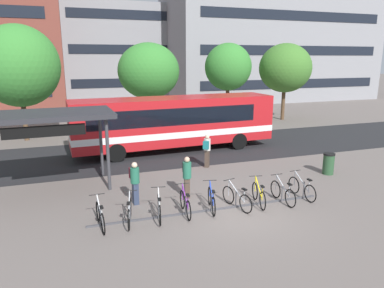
{
  "coord_description": "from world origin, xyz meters",
  "views": [
    {
      "loc": [
        -5.42,
        -10.71,
        5.46
      ],
      "look_at": [
        -0.17,
        4.48,
        1.57
      ],
      "focal_mm": 33.39,
      "sensor_mm": 36.0,
      "label": 1
    }
  ],
  "objects_px": {
    "commuter_maroon_pack_1": "(135,180)",
    "street_tree_0": "(228,67)",
    "parked_bicycle_silver_8": "(302,188)",
    "parked_bicycle_silver_1": "(130,212)",
    "commuter_black_pack_0": "(187,174)",
    "parked_bicycle_yellow_6": "(259,195)",
    "parked_bicycle_blue_4": "(212,200)",
    "street_tree_2": "(285,68)",
    "trash_bin": "(328,164)",
    "parked_bicycle_white_2": "(159,208)",
    "street_tree_3": "(149,71)",
    "parked_bicycle_white_0": "(100,217)",
    "city_bus": "(176,121)",
    "parked_bicycle_silver_7": "(283,193)",
    "parked_bicycle_silver_5": "(237,199)",
    "parked_bicycle_purple_3": "(185,204)",
    "transit_shelter": "(44,118)",
    "commuter_teal_pack_2": "(207,149)",
    "street_tree_1": "(19,66)"
  },
  "relations": [
    {
      "from": "commuter_maroon_pack_1",
      "to": "street_tree_0",
      "type": "bearing_deg",
      "value": 139.23
    },
    {
      "from": "parked_bicycle_silver_8",
      "to": "parked_bicycle_silver_1",
      "type": "bearing_deg",
      "value": 88.01
    },
    {
      "from": "commuter_black_pack_0",
      "to": "parked_bicycle_yellow_6",
      "type": "bearing_deg",
      "value": 66.3
    },
    {
      "from": "parked_bicycle_blue_4",
      "to": "street_tree_2",
      "type": "height_order",
      "value": "street_tree_2"
    },
    {
      "from": "parked_bicycle_silver_8",
      "to": "trash_bin",
      "type": "height_order",
      "value": "trash_bin"
    },
    {
      "from": "parked_bicycle_white_2",
      "to": "street_tree_3",
      "type": "distance_m",
      "value": 19.02
    },
    {
      "from": "trash_bin",
      "to": "parked_bicycle_yellow_6",
      "type": "bearing_deg",
      "value": -156.5
    },
    {
      "from": "street_tree_0",
      "to": "parked_bicycle_white_0",
      "type": "bearing_deg",
      "value": -125.76
    },
    {
      "from": "city_bus",
      "to": "parked_bicycle_silver_7",
      "type": "relative_size",
      "value": 7.03
    },
    {
      "from": "parked_bicycle_silver_7",
      "to": "street_tree_2",
      "type": "height_order",
      "value": "street_tree_2"
    },
    {
      "from": "trash_bin",
      "to": "street_tree_3",
      "type": "bearing_deg",
      "value": 107.77
    },
    {
      "from": "parked_bicycle_white_0",
      "to": "trash_bin",
      "type": "relative_size",
      "value": 1.67
    },
    {
      "from": "parked_bicycle_yellow_6",
      "to": "commuter_maroon_pack_1",
      "type": "bearing_deg",
      "value": 82.58
    },
    {
      "from": "parked_bicycle_silver_5",
      "to": "parked_bicycle_silver_7",
      "type": "distance_m",
      "value": 1.93
    },
    {
      "from": "parked_bicycle_silver_5",
      "to": "trash_bin",
      "type": "height_order",
      "value": "trash_bin"
    },
    {
      "from": "trash_bin",
      "to": "street_tree_3",
      "type": "relative_size",
      "value": 0.15
    },
    {
      "from": "parked_bicycle_purple_3",
      "to": "commuter_black_pack_0",
      "type": "bearing_deg",
      "value": -15.06
    },
    {
      "from": "city_bus",
      "to": "parked_bicycle_white_0",
      "type": "distance_m",
      "value": 10.44
    },
    {
      "from": "parked_bicycle_silver_7",
      "to": "parked_bicycle_silver_8",
      "type": "bearing_deg",
      "value": -80.5
    },
    {
      "from": "trash_bin",
      "to": "street_tree_3",
      "type": "distance_m",
      "value": 17.33
    },
    {
      "from": "parked_bicycle_silver_8",
      "to": "transit_shelter",
      "type": "distance_m",
      "value": 10.82
    },
    {
      "from": "parked_bicycle_white_2",
      "to": "street_tree_3",
      "type": "xyz_separation_m",
      "value": [
        3.73,
        18.22,
        4.02
      ]
    },
    {
      "from": "parked_bicycle_silver_8",
      "to": "street_tree_0",
      "type": "bearing_deg",
      "value": -17.05
    },
    {
      "from": "parked_bicycle_blue_4",
      "to": "street_tree_0",
      "type": "xyz_separation_m",
      "value": [
        8.47,
        17.21,
        4.31
      ]
    },
    {
      "from": "parked_bicycle_yellow_6",
      "to": "commuter_maroon_pack_1",
      "type": "xyz_separation_m",
      "value": [
        -4.42,
        1.62,
        0.58
      ]
    },
    {
      "from": "city_bus",
      "to": "commuter_teal_pack_2",
      "type": "bearing_deg",
      "value": -85.12
    },
    {
      "from": "parked_bicycle_purple_3",
      "to": "commuter_black_pack_0",
      "type": "relative_size",
      "value": 1.01
    },
    {
      "from": "parked_bicycle_yellow_6",
      "to": "street_tree_3",
      "type": "height_order",
      "value": "street_tree_3"
    },
    {
      "from": "parked_bicycle_white_2",
      "to": "parked_bicycle_blue_4",
      "type": "height_order",
      "value": "same"
    },
    {
      "from": "parked_bicycle_silver_7",
      "to": "commuter_teal_pack_2",
      "type": "distance_m",
      "value": 5.36
    },
    {
      "from": "parked_bicycle_silver_7",
      "to": "street_tree_1",
      "type": "distance_m",
      "value": 18.84
    },
    {
      "from": "street_tree_0",
      "to": "street_tree_1",
      "type": "distance_m",
      "value": 16.22
    },
    {
      "from": "parked_bicycle_silver_8",
      "to": "street_tree_3",
      "type": "height_order",
      "value": "street_tree_3"
    },
    {
      "from": "parked_bicycle_white_0",
      "to": "street_tree_3",
      "type": "xyz_separation_m",
      "value": [
        5.72,
        18.24,
        4.02
      ]
    },
    {
      "from": "street_tree_1",
      "to": "parked_bicycle_white_0",
      "type": "bearing_deg",
      "value": -76.47
    },
    {
      "from": "parked_bicycle_blue_4",
      "to": "parked_bicycle_yellow_6",
      "type": "height_order",
      "value": "same"
    },
    {
      "from": "parked_bicycle_silver_1",
      "to": "street_tree_0",
      "type": "bearing_deg",
      "value": -21.55
    },
    {
      "from": "parked_bicycle_silver_8",
      "to": "commuter_black_pack_0",
      "type": "relative_size",
      "value": 1.02
    },
    {
      "from": "parked_bicycle_purple_3",
      "to": "commuter_teal_pack_2",
      "type": "height_order",
      "value": "commuter_teal_pack_2"
    },
    {
      "from": "city_bus",
      "to": "parked_bicycle_yellow_6",
      "type": "xyz_separation_m",
      "value": [
        0.62,
        -8.94,
        -1.39
      ]
    },
    {
      "from": "transit_shelter",
      "to": "parked_bicycle_silver_1",
      "type": "bearing_deg",
      "value": -61.03
    },
    {
      "from": "parked_bicycle_blue_4",
      "to": "street_tree_3",
      "type": "height_order",
      "value": "street_tree_3"
    },
    {
      "from": "city_bus",
      "to": "commuter_maroon_pack_1",
      "type": "height_order",
      "value": "city_bus"
    },
    {
      "from": "commuter_black_pack_0",
      "to": "parked_bicycle_white_0",
      "type": "bearing_deg",
      "value": -55.53
    },
    {
      "from": "city_bus",
      "to": "parked_bicycle_silver_8",
      "type": "xyz_separation_m",
      "value": [
        2.6,
        -8.88,
        -1.39
      ]
    },
    {
      "from": "parked_bicycle_purple_3",
      "to": "street_tree_3",
      "type": "distance_m",
      "value": 18.8
    },
    {
      "from": "trash_bin",
      "to": "city_bus",
      "type": "bearing_deg",
      "value": 129.79
    },
    {
      "from": "parked_bicycle_silver_8",
      "to": "trash_bin",
      "type": "relative_size",
      "value": 1.67
    },
    {
      "from": "parked_bicycle_white_0",
      "to": "parked_bicycle_blue_4",
      "type": "bearing_deg",
      "value": -92.69
    },
    {
      "from": "parked_bicycle_white_0",
      "to": "parked_bicycle_blue_4",
      "type": "xyz_separation_m",
      "value": [
        3.98,
        0.09,
        0.0
      ]
    }
  ]
}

